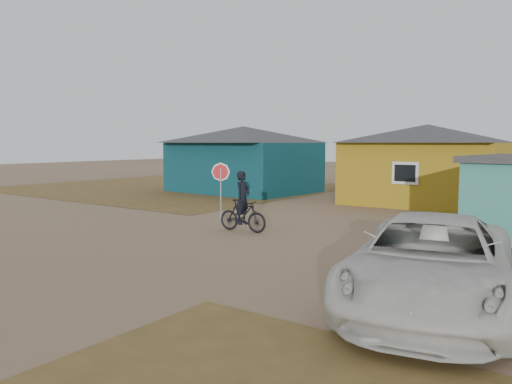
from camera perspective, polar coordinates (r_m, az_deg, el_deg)
ground at (r=15.17m, az=-6.91°, el=-5.79°), size 120.00×120.00×0.00m
grass_nw at (r=34.09m, az=-9.31°, el=0.54°), size 20.00×18.00×0.00m
house_teal at (r=30.70m, az=-1.43°, el=3.89°), size 8.93×7.08×4.00m
house_yellow at (r=26.04m, az=18.91°, el=3.16°), size 7.72×6.76×3.90m
house_pale_west at (r=47.71m, az=16.22°, el=4.06°), size 7.04×6.15×3.60m
house_pale_north at (r=61.80m, az=13.00°, el=4.36°), size 6.28×5.81×3.40m
stop_sign at (r=19.52m, az=-4.06°, el=1.69°), size 0.72×0.18×2.23m
cyclist at (r=16.83m, az=-1.53°, el=-2.04°), size 1.85×0.69×2.05m
vehicle at (r=9.66m, az=19.35°, el=-7.63°), size 3.90×6.41×1.66m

